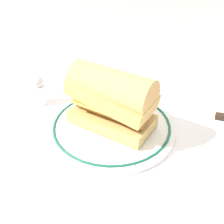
{
  "coord_description": "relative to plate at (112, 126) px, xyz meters",
  "views": [
    {
      "loc": [
        0.12,
        -0.48,
        0.39
      ],
      "look_at": [
        0.0,
        -0.02,
        0.04
      ],
      "focal_mm": 45.47,
      "sensor_mm": 36.0,
      "label": 1
    }
  ],
  "objects": [
    {
      "name": "butter_knife",
      "position": [
        0.21,
        0.1,
        -0.0
      ],
      "size": [
        0.16,
        0.03,
        0.01
      ],
      "color": "silver",
      "rests_on": "ground_plane"
    },
    {
      "name": "plate",
      "position": [
        0.0,
        0.0,
        0.0
      ],
      "size": [
        0.27,
        0.27,
        0.01
      ],
      "color": "white",
      "rests_on": "ground_plane"
    },
    {
      "name": "salt_shaker",
      "position": [
        -0.19,
        0.06,
        0.03
      ],
      "size": [
        0.03,
        0.03,
        0.07
      ],
      "color": "white",
      "rests_on": "ground_plane"
    },
    {
      "name": "ground_plane",
      "position": [
        -0.0,
        0.02,
        -0.01
      ],
      "size": [
        1.5,
        1.5,
        0.0
      ],
      "primitive_type": "plane",
      "color": "white"
    },
    {
      "name": "sausage_sandwich",
      "position": [
        -0.0,
        0.0,
        0.07
      ],
      "size": [
        0.19,
        0.14,
        0.13
      ],
      "rotation": [
        0.0,
        0.0,
        -0.3
      ],
      "color": "tan",
      "rests_on": "plate"
    }
  ]
}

